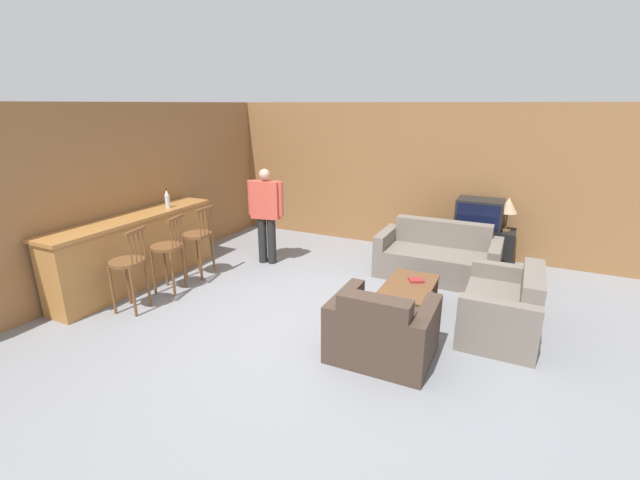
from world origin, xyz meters
TOP-DOWN VIEW (x-y plane):
  - ground_plane at (0.00, 0.00)m, footprint 24.00×24.00m
  - wall_back at (0.00, 3.62)m, footprint 9.40×0.08m
  - wall_left at (-3.15, 1.31)m, footprint 0.08×8.62m
  - bar_counter at (-2.82, 0.16)m, footprint 0.55×2.72m
  - bar_chair_near at (-2.19, -0.51)m, footprint 0.51×0.51m
  - bar_chair_mid at (-2.19, 0.16)m, footprint 0.51×0.51m
  - bar_chair_far at (-2.19, 0.79)m, footprint 0.44×0.44m
  - couch_far at (1.14, 2.37)m, footprint 1.79×0.89m
  - armchair_near at (1.05, -0.16)m, footprint 1.04×0.84m
  - loveseat_right at (2.17, 0.97)m, footprint 0.82×1.34m
  - coffee_table at (1.03, 1.01)m, footprint 0.60×1.02m
  - tv_unit at (1.60, 3.24)m, footprint 1.17×0.49m
  - tv at (1.60, 3.24)m, footprint 0.72×0.50m
  - bottle at (-2.75, 0.80)m, footprint 0.07×0.07m
  - book_on_table at (1.09, 1.17)m, footprint 0.23×0.22m
  - table_lamp at (2.02, 3.24)m, footprint 0.29×0.29m
  - person_by_window at (-1.56, 1.74)m, footprint 0.60×0.27m

SIDE VIEW (x-z plane):
  - ground_plane at x=0.00m, z-range 0.00..0.00m
  - loveseat_right at x=2.17m, z-range -0.10..0.70m
  - couch_far at x=1.14m, z-range -0.11..0.71m
  - armchair_near at x=1.05m, z-range -0.10..0.71m
  - tv_unit at x=1.60m, z-range 0.00..0.62m
  - coffee_table at x=1.03m, z-range 0.13..0.50m
  - book_on_table at x=1.09m, z-range 0.37..0.40m
  - bar_counter at x=-2.82m, z-range 0.00..1.04m
  - bar_chair_near at x=-2.19m, z-range 0.04..1.15m
  - bar_chair_mid at x=-2.19m, z-range 0.04..1.15m
  - bar_chair_far at x=-2.19m, z-range 0.04..1.15m
  - tv at x=1.60m, z-range 0.62..1.10m
  - person_by_window at x=-1.56m, z-range 0.10..1.68m
  - table_lamp at x=2.02m, z-range 0.75..1.30m
  - bottle at x=-2.75m, z-range 1.02..1.32m
  - wall_back at x=0.00m, z-range 0.00..2.60m
  - wall_left at x=-3.15m, z-range 0.00..2.60m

